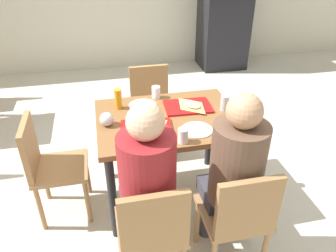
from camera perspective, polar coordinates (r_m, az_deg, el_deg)
ground_plane at (r=2.92m, az=0.00°, el=-11.79°), size 10.00×10.00×0.02m
main_table at (r=2.52m, az=0.00°, el=-0.64°), size 1.06×0.81×0.76m
chair_near_left at (r=1.99m, az=-2.74°, el=-17.47°), size 0.40×0.40×0.84m
chair_near_right at (r=2.11m, az=12.08°, el=-14.82°), size 0.40×0.40×0.84m
chair_far_side at (r=3.27m, az=-2.95°, el=4.01°), size 0.40×0.40×0.84m
chair_left_end at (r=2.61m, az=-20.12°, el=-5.95°), size 0.40×0.40×0.84m
person_in_red at (r=1.92m, az=-3.66°, el=-9.49°), size 0.32×0.42×1.25m
person_in_brown_jacket at (r=2.04m, az=11.31°, el=-7.26°), size 0.32×0.42×1.25m
tray_red_near at (r=2.31m, az=-3.75°, el=-0.49°), size 0.38×0.30×0.02m
tray_red_far at (r=2.60m, az=3.43°, el=3.40°), size 0.37×0.28×0.02m
paper_plate_center at (r=2.63m, az=-4.43°, el=3.57°), size 0.22×0.22×0.01m
paper_plate_near_edge at (r=2.31m, az=5.03°, el=-0.64°), size 0.22×0.22×0.01m
pizza_slice_a at (r=2.31m, az=-3.06°, el=0.02°), size 0.28×0.26×0.02m
pizza_slice_b at (r=2.59m, az=4.08°, el=3.68°), size 0.23×0.28×0.02m
plastic_cup_a at (r=2.73m, az=-2.09°, el=5.86°), size 0.07×0.07×0.10m
plastic_cup_b at (r=2.16m, az=2.63°, el=-1.66°), size 0.07×0.07×0.10m
soda_can at (r=2.57m, az=9.77°, el=3.96°), size 0.07×0.07×0.12m
condiment_bottle at (r=2.58m, az=-8.58°, el=4.63°), size 0.06×0.06×0.16m
foil_bundle at (r=2.38m, az=-10.55°, el=1.17°), size 0.10×0.10×0.10m
drink_fridge at (r=5.42m, az=9.80°, el=19.77°), size 0.70×0.60×1.90m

